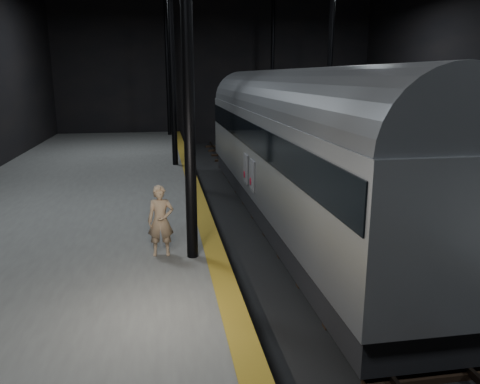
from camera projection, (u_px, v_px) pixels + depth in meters
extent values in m
plane|color=black|center=(298.00, 233.00, 15.81)|extent=(44.00, 44.00, 0.00)
cube|color=#4C4C4A|center=(65.00, 231.00, 14.48)|extent=(9.00, 43.80, 1.00)
cube|color=olive|center=(201.00, 209.00, 15.04)|extent=(0.50, 43.80, 0.01)
cube|color=#3F3328|center=(277.00, 230.00, 15.65)|extent=(0.08, 43.00, 0.14)
cube|color=#3F3328|center=(318.00, 227.00, 15.89)|extent=(0.08, 43.00, 0.14)
cube|color=black|center=(298.00, 232.00, 15.80)|extent=(2.40, 42.00, 0.12)
cylinder|color=black|center=(187.00, 36.00, 9.92)|extent=(0.26, 0.26, 10.00)
cylinder|color=black|center=(172.00, 57.00, 21.40)|extent=(0.26, 0.26, 10.00)
cylinder|color=black|center=(330.00, 58.00, 22.63)|extent=(0.26, 0.26, 10.00)
cylinder|color=black|center=(167.00, 64.00, 32.88)|extent=(0.26, 0.26, 10.00)
cylinder|color=black|center=(272.00, 64.00, 34.11)|extent=(0.26, 0.26, 10.00)
cube|color=#A2A5AA|center=(287.00, 152.00, 16.72)|extent=(2.87, 19.77, 2.97)
cube|color=black|center=(286.00, 202.00, 17.17)|extent=(2.62, 19.37, 0.84)
cube|color=black|center=(288.00, 133.00, 16.56)|extent=(2.93, 19.47, 0.89)
cylinder|color=slate|center=(288.00, 110.00, 16.37)|extent=(2.81, 19.57, 2.81)
cube|color=black|center=(365.00, 296.00, 10.64)|extent=(1.78, 2.17, 0.35)
cube|color=black|center=(250.00, 174.00, 23.88)|extent=(1.78, 2.17, 0.35)
cube|color=silver|center=(252.00, 175.00, 15.69)|extent=(0.04, 0.74, 1.04)
cube|color=silver|center=(246.00, 169.00, 16.82)|extent=(0.04, 0.74, 1.04)
cylinder|color=red|center=(251.00, 181.00, 15.91)|extent=(0.03, 0.26, 0.26)
cylinder|color=red|center=(244.00, 174.00, 17.05)|extent=(0.03, 0.26, 0.26)
imported|color=tan|center=(161.00, 221.00, 11.02)|extent=(0.64, 0.44, 1.70)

